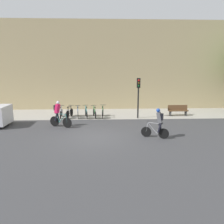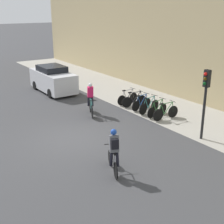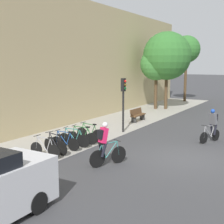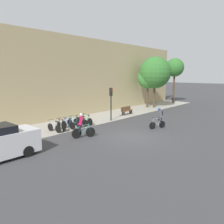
{
  "view_description": "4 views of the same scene",
  "coord_description": "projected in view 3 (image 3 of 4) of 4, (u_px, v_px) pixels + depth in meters",
  "views": [
    {
      "loc": [
        0.52,
        -12.2,
        3.98
      ],
      "look_at": [
        1.18,
        3.67,
        0.77
      ],
      "focal_mm": 35.0,
      "sensor_mm": 36.0,
      "label": 1
    },
    {
      "loc": [
        11.89,
        -5.93,
        5.79
      ],
      "look_at": [
        0.01,
        2.18,
        0.88
      ],
      "focal_mm": 50.0,
      "sensor_mm": 36.0,
      "label": 2
    },
    {
      "loc": [
        -12.66,
        -3.97,
        4.09
      ],
      "look_at": [
        0.39,
        3.9,
        1.68
      ],
      "focal_mm": 50.0,
      "sensor_mm": 36.0,
      "label": 3
    },
    {
      "loc": [
        -12.32,
        -9.2,
        4.52
      ],
      "look_at": [
        -0.07,
        1.73,
        1.65
      ],
      "focal_mm": 35.0,
      "sensor_mm": 36.0,
      "label": 4
    }
  ],
  "objects": [
    {
      "name": "cyclist_pink",
      "position": [
        105.0,
        143.0,
        12.35
      ],
      "size": [
        1.6,
        0.77,
        1.8
      ],
      "color": "black",
      "rests_on": "ground"
    },
    {
      "name": "kerb_strip",
      "position": [
        63.0,
        139.0,
        16.81
      ],
      "size": [
        44.0,
        4.5,
        0.01
      ],
      "primitive_type": "cube",
      "color": "#A39E93",
      "rests_on": "ground"
    },
    {
      "name": "street_tree_1",
      "position": [
        156.0,
        64.0,
        27.46
      ],
      "size": [
        2.86,
        2.86,
        5.42
      ],
      "color": "#4C3823",
      "rests_on": "ground"
    },
    {
      "name": "ground",
      "position": [
        185.0,
        159.0,
        13.37
      ],
      "size": [
        200.0,
        200.0,
        0.0
      ],
      "primitive_type": "plane",
      "color": "#3D3D3F"
    },
    {
      "name": "parked_bike_1",
      "position": [
        55.0,
        145.0,
        14.15
      ],
      "size": [
        0.49,
        1.62,
        0.96
      ],
      "color": "black",
      "rests_on": "ground"
    },
    {
      "name": "cyclist_grey",
      "position": [
        212.0,
        124.0,
        16.2
      ],
      "size": [
        1.5,
        0.71,
        1.74
      ],
      "color": "black",
      "rests_on": "ground"
    },
    {
      "name": "traffic_light_pole",
      "position": [
        123.0,
        95.0,
        18.32
      ],
      "size": [
        0.26,
        0.3,
        3.2
      ],
      "color": "black",
      "rests_on": "ground"
    },
    {
      "name": "parked_bike_3",
      "position": [
        74.0,
        139.0,
        15.3
      ],
      "size": [
        0.47,
        1.69,
        0.96
      ],
      "color": "black",
      "rests_on": "ground"
    },
    {
      "name": "parked_bike_4",
      "position": [
        82.0,
        136.0,
        15.88
      ],
      "size": [
        0.47,
        1.65,
        0.94
      ],
      "color": "black",
      "rests_on": "ground"
    },
    {
      "name": "street_tree_0",
      "position": [
        167.0,
        56.0,
        27.3
      ],
      "size": [
        4.22,
        4.22,
        6.82
      ],
      "color": "#4C3823",
      "rests_on": "ground"
    },
    {
      "name": "building_facade",
      "position": [
        26.0,
        61.0,
        17.46
      ],
      "size": [
        44.0,
        0.6,
        8.39
      ],
      "primitive_type": "cube",
      "color": "tan",
      "rests_on": "ground"
    },
    {
      "name": "parked_bike_0",
      "position": [
        45.0,
        149.0,
        13.58
      ],
      "size": [
        0.46,
        1.6,
        0.95
      ],
      "color": "black",
      "rests_on": "ground"
    },
    {
      "name": "parked_bike_2",
      "position": [
        65.0,
        142.0,
        14.73
      ],
      "size": [
        0.46,
        1.56,
        0.94
      ],
      "color": "black",
      "rests_on": "ground"
    },
    {
      "name": "street_tree_2",
      "position": [
        186.0,
        50.0,
        32.84
      ],
      "size": [
        2.86,
        2.86,
        6.96
      ],
      "color": "#4C3823",
      "rests_on": "ground"
    },
    {
      "name": "parked_bike_5",
      "position": [
        90.0,
        134.0,
        16.45
      ],
      "size": [
        0.46,
        1.71,
        0.97
      ],
      "color": "black",
      "rests_on": "ground"
    },
    {
      "name": "bench",
      "position": [
        138.0,
        115.0,
        22.01
      ],
      "size": [
        1.67,
        0.44,
        0.89
      ],
      "color": "brown",
      "rests_on": "ground"
    }
  ]
}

